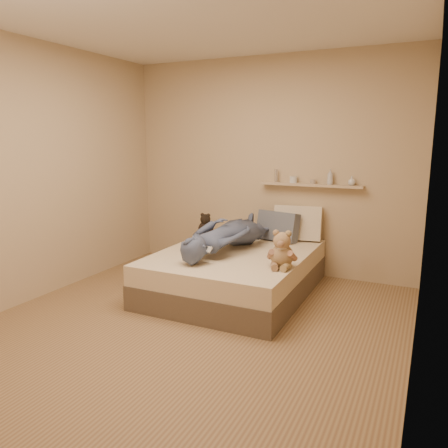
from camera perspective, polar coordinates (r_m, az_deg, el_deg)
The scene contains 10 objects.
room at distance 3.69m, azimuth -4.40°, elevation 5.86°, with size 3.80×3.80×3.80m.
bed at distance 4.72m, azimuth 1.48°, elevation -6.28°, with size 1.50×1.90×0.45m.
game_console at distance 4.18m, azimuth -2.69°, elevation -3.28°, with size 0.17×0.08×0.06m.
teddy_bear at distance 4.09m, azimuth 7.56°, elevation -3.66°, with size 0.29×0.29×0.36m.
dark_plush at distance 5.35m, azimuth -2.40°, elevation -0.31°, with size 0.19×0.19×0.29m.
pillow_cream at distance 5.23m, azimuth 9.61°, elevation 0.12°, with size 0.55×0.16×0.40m, color #C5B19B.
pillow_grey at distance 5.16m, azimuth 7.02°, elevation -0.29°, with size 0.50×0.14×0.34m, color #555C67.
person at distance 4.67m, azimuth 0.46°, elevation -1.30°, with size 0.55×1.51×0.36m, color #454E6C.
wall_shelf at distance 5.21m, azimuth 11.23°, elevation 5.03°, with size 1.20×0.12×0.03m, color tan.
shelf_bottles at distance 5.17m, azimuth 12.50°, elevation 5.79°, with size 0.96×0.10×0.18m.
Camera 1 is at (1.84, -3.18, 1.64)m, focal length 35.00 mm.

